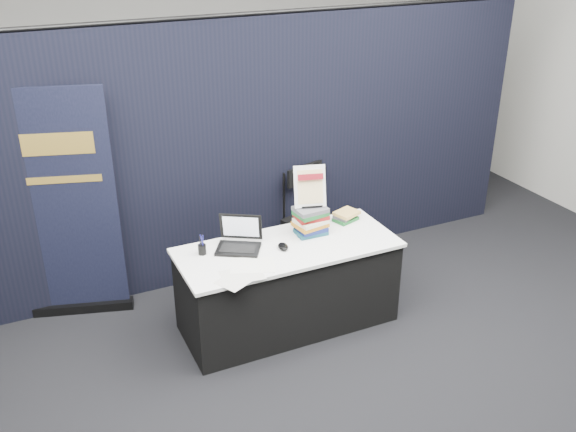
# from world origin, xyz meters

# --- Properties ---
(floor) EXTENTS (8.00, 8.00, 0.00)m
(floor) POSITION_xyz_m (0.00, 0.00, 0.00)
(floor) COLOR black
(floor) RESTS_ON ground
(wall_back) EXTENTS (8.00, 0.02, 3.50)m
(wall_back) POSITION_xyz_m (0.00, 4.00, 1.75)
(wall_back) COLOR #A6A49C
(wall_back) RESTS_ON floor
(drape_partition) EXTENTS (6.00, 0.08, 2.40)m
(drape_partition) POSITION_xyz_m (0.00, 1.60, 1.20)
(drape_partition) COLOR black
(drape_partition) RESTS_ON floor
(display_table) EXTENTS (1.80, 0.75, 0.75)m
(display_table) POSITION_xyz_m (0.00, 0.55, 0.38)
(display_table) COLOR black
(display_table) RESTS_ON floor
(laptop) EXTENTS (0.42, 0.43, 0.26)m
(laptop) POSITION_xyz_m (-0.39, 0.70, 0.81)
(laptop) COLOR black
(laptop) RESTS_ON display_table
(mouse) EXTENTS (0.10, 0.14, 0.04)m
(mouse) POSITION_xyz_m (-0.05, 0.53, 0.77)
(mouse) COLOR black
(mouse) RESTS_ON display_table
(brochure_left) EXTENTS (0.37, 0.33, 0.00)m
(brochure_left) POSITION_xyz_m (-0.55, 0.24, 0.75)
(brochure_left) COLOR silver
(brochure_left) RESTS_ON display_table
(brochure_mid) EXTENTS (0.34, 0.25, 0.00)m
(brochure_mid) POSITION_xyz_m (-0.50, 0.28, 0.75)
(brochure_mid) COLOR silver
(brochure_mid) RESTS_ON display_table
(brochure_right) EXTENTS (0.40, 0.35, 0.00)m
(brochure_right) POSITION_xyz_m (-0.38, 0.38, 0.75)
(brochure_right) COLOR white
(brochure_right) RESTS_ON display_table
(pen_cup) EXTENTS (0.07, 0.07, 0.08)m
(pen_cup) POSITION_xyz_m (-0.67, 0.72, 0.79)
(pen_cup) COLOR black
(pen_cup) RESTS_ON display_table
(book_stack_tall) EXTENTS (0.26, 0.21, 0.24)m
(book_stack_tall) POSITION_xyz_m (0.27, 0.68, 0.87)
(book_stack_tall) COLOR #164755
(book_stack_tall) RESTS_ON display_table
(book_stack_short) EXTENTS (0.24, 0.22, 0.08)m
(book_stack_short) POSITION_xyz_m (0.66, 0.77, 0.79)
(book_stack_short) COLOR #1A6129
(book_stack_short) RESTS_ON display_table
(info_sign) EXTENTS (0.28, 0.17, 0.36)m
(info_sign) POSITION_xyz_m (0.27, 0.71, 1.16)
(info_sign) COLOR black
(info_sign) RESTS_ON book_stack_tall
(pullup_banner) EXTENTS (0.84, 0.33, 2.01)m
(pullup_banner) POSITION_xyz_m (-1.55, 1.50, 0.89)
(pullup_banner) COLOR black
(pullup_banner) RESTS_ON floor
(stacking_chair) EXTENTS (0.58, 0.60, 1.02)m
(stacking_chair) POSITION_xyz_m (0.62, 1.31, 0.57)
(stacking_chair) COLOR black
(stacking_chair) RESTS_ON floor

